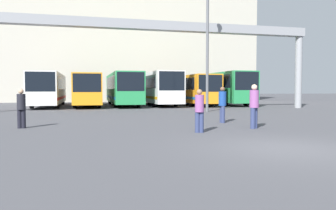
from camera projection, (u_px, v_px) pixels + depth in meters
The scene contains 14 objects.
ground_plane at pixel (287, 149), 9.06m from camera, with size 200.00×200.00×0.00m, color #47474C.
building_backdrop at pixel (122, 43), 48.77m from camera, with size 37.63×12.00×17.09m.
overhead_gantry at pixel (156, 36), 25.49m from camera, with size 26.16×0.80×6.94m.
bus_slot_0 at pixel (49, 88), 31.22m from camera, with size 2.44×12.14×3.11m.
bus_slot_1 at pixel (87, 88), 31.48m from camera, with size 2.45×10.90×3.01m.
bus_slot_2 at pixel (123, 87), 32.95m from camera, with size 2.52×12.16×3.18m.
bus_slot_3 at pixel (157, 87), 33.78m from camera, with size 2.48×12.10×3.28m.
bus_slot_4 at pixel (190, 88), 34.33m from camera, with size 2.45×11.45×3.02m.
bus_slot_5 at pixel (224, 87), 34.63m from camera, with size 2.59×10.33×3.35m.
pedestrian_mid_right at pixel (21, 107), 13.74m from camera, with size 0.35×0.35×1.66m.
pedestrian_near_left at pixel (222, 104), 15.98m from camera, with size 0.37×0.37×1.77m.
pedestrian_mid_left at pixel (199, 110), 12.37m from camera, with size 0.34×0.34×1.64m.
pedestrian_far_center at pixel (254, 105), 13.65m from camera, with size 0.38×0.38×1.85m.
lamp_post at pixel (207, 43), 23.73m from camera, with size 0.36×0.36×9.23m.
Camera 1 is at (-5.39, -7.91, 1.64)m, focal length 35.00 mm.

